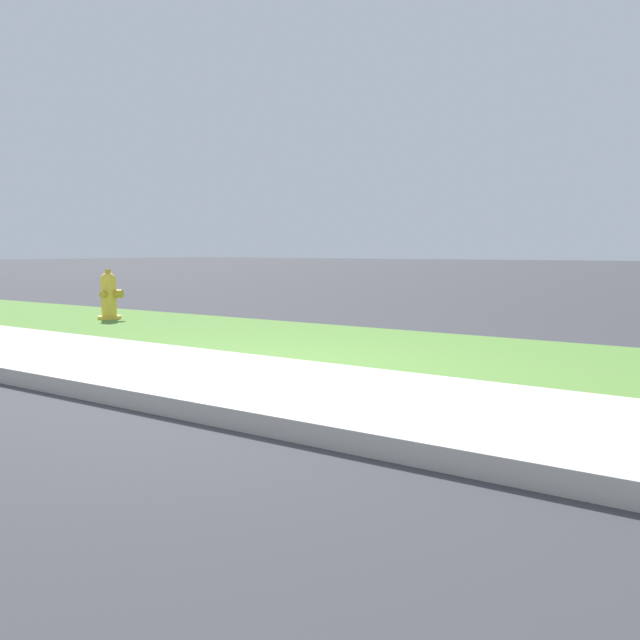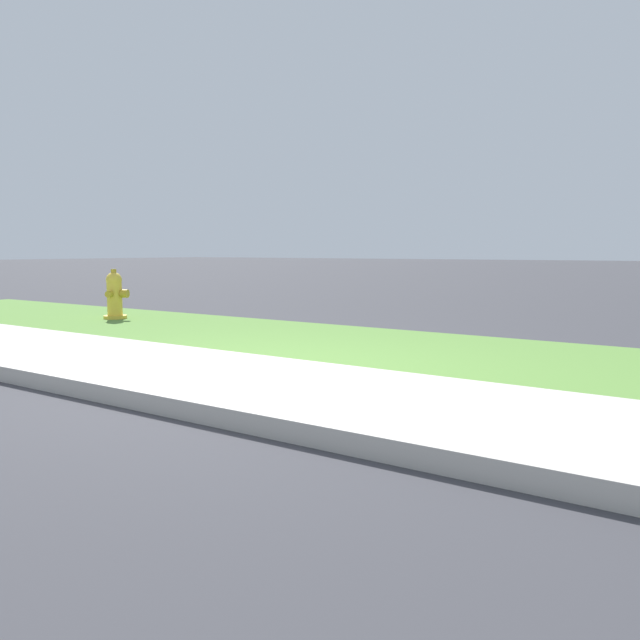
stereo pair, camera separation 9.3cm
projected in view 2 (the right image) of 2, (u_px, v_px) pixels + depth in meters
The scene contains 5 objects.
ground_plane at pixel (235, 378), 4.81m from camera, with size 120.00×120.00×0.00m, color #38383D.
sidewalk_pavement at pixel (235, 378), 4.81m from camera, with size 18.00×1.83×0.01m, color #BCB7AD.
grass_verge at pixel (370, 344), 6.58m from camera, with size 18.00×2.45×0.01m, color #568438.
street_curb at pixel (131, 396), 3.98m from camera, with size 18.00×0.16×0.12m, color #BCB7AD.
fire_hydrant_by_grass_verge at pixel (115, 295), 8.96m from camera, with size 0.38×0.39×0.72m.
Camera 2 is at (3.17, -3.58, 0.99)m, focal length 35.00 mm.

